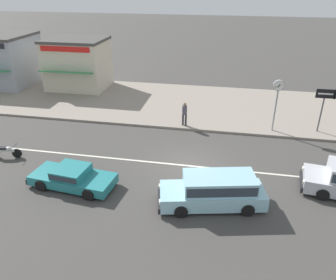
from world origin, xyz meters
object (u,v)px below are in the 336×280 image
motorcycle_0 (6,151)px  shopfront_corner_warung (5,60)px  arrow_signboard (334,97)px  shopfront_mid_block (78,63)px  street_clock (278,93)px  pedestrian_mid_kerb (185,112)px  minivan_pale_blue_0 (215,190)px  sedan_teal_1 (72,177)px

motorcycle_0 → shopfront_corner_warung: bearing=123.4°
arrow_signboard → shopfront_mid_block: bearing=163.1°
street_clock → pedestrian_mid_kerb: 6.26m
motorcycle_0 → shopfront_mid_block: size_ratio=0.35×
minivan_pale_blue_0 → pedestrian_mid_kerb: 8.86m
sedan_teal_1 → shopfront_corner_warung: size_ratio=0.75×
minivan_pale_blue_0 → shopfront_mid_block: 20.61m
sedan_teal_1 → street_clock: size_ratio=1.28×
minivan_pale_blue_0 → shopfront_mid_block: size_ratio=0.96×
street_clock → arrow_signboard: bearing=5.9°
motorcycle_0 → street_clock: street_clock is taller
motorcycle_0 → street_clock: size_ratio=0.53×
motorcycle_0 → pedestrian_mid_kerb: pedestrian_mid_kerb is taller
sedan_teal_1 → pedestrian_mid_kerb: 9.42m
minivan_pale_blue_0 → arrow_signboard: size_ratio=1.72×
pedestrian_mid_kerb → minivan_pale_blue_0: bearing=-72.5°
sedan_teal_1 → street_clock: bearing=39.2°
minivan_pale_blue_0 → shopfront_corner_warung: shopfront_corner_warung is taller
arrow_signboard → street_clock: bearing=-174.1°
shopfront_corner_warung → shopfront_mid_block: 7.21m
minivan_pale_blue_0 → motorcycle_0: 12.51m
sedan_teal_1 → street_clock: street_clock is taller
shopfront_mid_block → street_clock: bearing=-21.2°
street_clock → shopfront_mid_block: bearing=158.8°
pedestrian_mid_kerb → shopfront_corner_warung: shopfront_corner_warung is taller
street_clock → sedan_teal_1: bearing=-140.8°
pedestrian_mid_kerb → shopfront_mid_block: bearing=147.7°
minivan_pale_blue_0 → sedan_teal_1: minivan_pale_blue_0 is taller
pedestrian_mid_kerb → shopfront_corner_warung: size_ratio=0.28×
shopfront_corner_warung → shopfront_mid_block: (7.20, 0.27, -0.10)m
motorcycle_0 → shopfront_mid_block: 13.43m
sedan_teal_1 → motorcycle_0: 5.51m
motorcycle_0 → street_clock: bearing=22.9°
arrow_signboard → shopfront_mid_block: (-20.53, 6.24, -0.27)m
motorcycle_0 → shopfront_mid_block: shopfront_mid_block is taller
street_clock → pedestrian_mid_kerb: street_clock is taller
street_clock → shopfront_corner_warung: 25.02m
minivan_pale_blue_0 → street_clock: street_clock is taller
motorcycle_0 → pedestrian_mid_kerb: size_ratio=1.10×
sedan_teal_1 → shopfront_corner_warung: (-13.67, 14.92, 1.96)m
pedestrian_mid_kerb → shopfront_mid_block: 13.05m
motorcycle_0 → shopfront_mid_block: (-1.33, 13.22, 1.97)m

